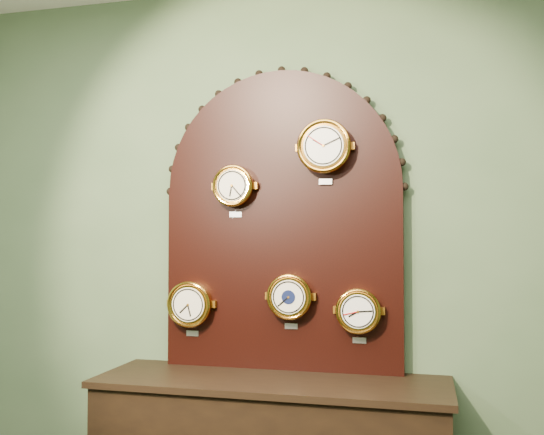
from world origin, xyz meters
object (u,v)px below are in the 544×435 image
(roman_clock, at_px, (234,186))
(display_board, at_px, (282,210))
(hygrometer, at_px, (190,304))
(tide_clock, at_px, (359,311))
(barometer, at_px, (290,297))
(arabic_clock, at_px, (324,147))

(roman_clock, bearing_deg, display_board, 15.90)
(hygrometer, xyz_separation_m, tide_clock, (0.85, 0.00, -0.01))
(hygrometer, xyz_separation_m, barometer, (0.52, 0.00, 0.05))
(hygrometer, distance_m, barometer, 0.52)
(display_board, height_order, hygrometer, display_board)
(display_board, height_order, tide_clock, display_board)
(tide_clock, bearing_deg, arabic_clock, -179.58)
(barometer, bearing_deg, arabic_clock, -0.28)
(display_board, bearing_deg, roman_clock, -164.10)
(roman_clock, bearing_deg, barometer, -0.10)
(roman_clock, distance_m, barometer, 0.62)
(barometer, distance_m, tide_clock, 0.34)
(display_board, xyz_separation_m, arabic_clock, (0.23, -0.07, 0.30))
(arabic_clock, bearing_deg, hygrometer, 179.94)
(arabic_clock, distance_m, barometer, 0.75)
(arabic_clock, relative_size, tide_clock, 1.18)
(display_board, bearing_deg, tide_clock, -9.63)
(roman_clock, relative_size, barometer, 0.95)
(barometer, bearing_deg, roman_clock, 179.90)
(barometer, bearing_deg, display_board, 130.23)
(display_board, height_order, barometer, display_board)
(tide_clock, bearing_deg, barometer, -179.94)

